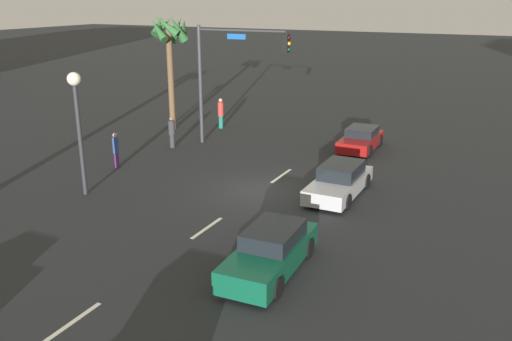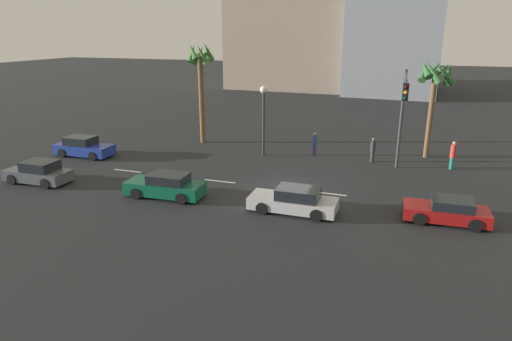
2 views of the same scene
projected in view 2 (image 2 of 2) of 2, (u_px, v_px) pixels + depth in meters
ground_plane at (289, 189)px, 26.24m from camera, size 220.00×220.00×0.00m
lane_stripe_0 at (48, 162)px, 31.75m from camera, size 1.85×0.14×0.01m
lane_stripe_1 at (128, 171)px, 29.69m from camera, size 2.11×0.14×0.01m
lane_stripe_2 at (220, 181)px, 27.61m from camera, size 2.08×0.14×0.01m
lane_stripe_3 at (327, 193)px, 25.54m from camera, size 2.23×0.14×0.01m
car_0 at (83, 147)px, 33.07m from camera, size 4.44×1.87×1.48m
car_1 at (39, 173)px, 27.22m from camera, size 4.10×1.88×1.40m
car_2 at (447, 211)px, 21.60m from camera, size 4.02×1.89×1.22m
car_3 at (166, 186)px, 24.87m from camera, size 4.53×1.93×1.38m
car_4 at (294, 201)px, 22.78m from camera, size 4.56×1.85×1.33m
traffic_signal at (403, 106)px, 27.45m from camera, size 0.37×5.55×6.67m
streetlamp at (264, 106)px, 32.19m from camera, size 0.56×0.56×5.24m
pedestrian_0 at (453, 155)px, 29.76m from camera, size 0.38×0.38×1.94m
pedestrian_1 at (373, 149)px, 31.51m from camera, size 0.38×0.38×1.76m
pedestrian_2 at (315, 143)px, 33.13m from camera, size 0.35×0.35×1.76m
palm_tree_0 at (435, 81)px, 31.15m from camera, size 2.78×2.76×7.24m
palm_tree_1 at (200, 70)px, 35.53m from camera, size 2.40×2.52×8.25m
building_0 at (397, 46)px, 66.24m from camera, size 13.86×18.27×13.71m
building_2 at (295, 28)px, 71.86m from camera, size 19.98×15.51×18.94m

